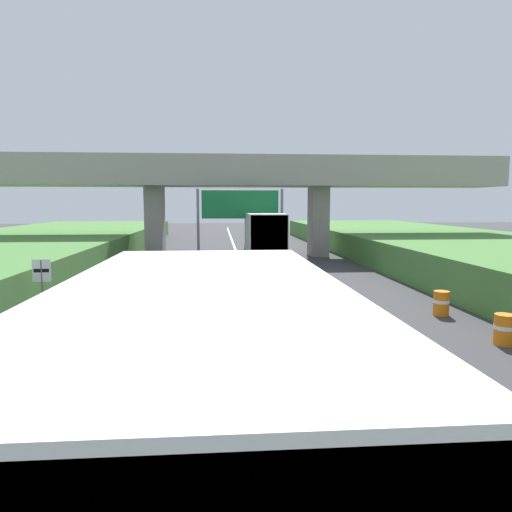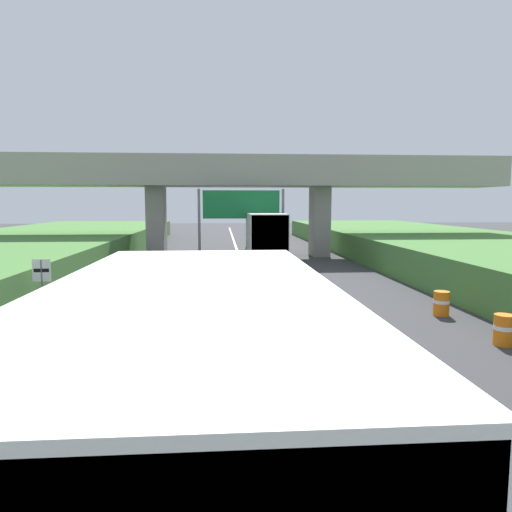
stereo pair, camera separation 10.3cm
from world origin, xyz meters
TOP-DOWN VIEW (x-y plane):
  - lane_centre_stripe at (0.00, 31.00)m, footprint 0.20×102.00m
  - overpass_bridge at (0.00, 38.75)m, footprint 40.00×4.80m
  - overhead_highway_sign at (0.00, 34.73)m, footprint 5.88×0.18m
  - speed_limit_sign at (-7.40, 18.91)m, footprint 0.60×0.08m
  - truck_black at (-1.62, 7.57)m, footprint 2.44×7.30m
  - truck_green at (1.51, 33.69)m, footprint 2.44×7.30m
  - car_white at (1.75, 42.72)m, footprint 1.86×4.10m
  - construction_barrel_3 at (6.74, 15.48)m, footprint 0.57×0.57m
  - construction_barrel_4 at (6.62, 19.09)m, footprint 0.57×0.57m

SIDE VIEW (x-z plane):
  - lane_centre_stripe at x=0.00m, z-range 0.00..0.01m
  - construction_barrel_3 at x=6.74m, z-range 0.01..0.91m
  - construction_barrel_4 at x=6.62m, z-range 0.01..0.91m
  - car_white at x=1.75m, z-range 0.00..1.72m
  - speed_limit_sign at x=-7.40m, z-range 0.36..2.59m
  - truck_black at x=-1.62m, z-range 0.21..3.65m
  - truck_green at x=1.51m, z-range 0.21..3.65m
  - overhead_highway_sign at x=0.00m, z-range 1.17..6.23m
  - overpass_bridge at x=0.00m, z-range 1.89..9.44m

